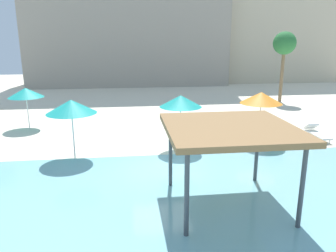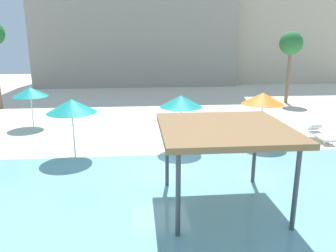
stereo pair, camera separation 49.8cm
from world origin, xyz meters
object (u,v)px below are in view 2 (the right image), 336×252
at_px(beach_umbrella_teal_0, 181,101).
at_px(lounge_chair_3, 232,124).
at_px(beach_umbrella_teal_1, 72,106).
at_px(palm_tree_1, 291,45).
at_px(beach_umbrella_orange_3, 263,98).
at_px(lounge_chair_2, 320,134).
at_px(shade_pavilion, 224,131).
at_px(beach_umbrella_teal_2, 30,92).

relative_size(beach_umbrella_teal_0, lounge_chair_3, 1.39).
height_order(beach_umbrella_teal_1, palm_tree_1, palm_tree_1).
distance_m(beach_umbrella_teal_1, beach_umbrella_orange_3, 9.35).
distance_m(beach_umbrella_teal_1, palm_tree_1, 19.90).
distance_m(beach_umbrella_teal_1, lounge_chair_3, 9.67).
xyz_separation_m(beach_umbrella_teal_0, lounge_chair_2, (7.71, 0.79, -2.09)).
bearing_deg(beach_umbrella_teal_0, shade_pavilion, -84.15).
height_order(beach_umbrella_teal_0, lounge_chair_2, beach_umbrella_teal_0).
relative_size(beach_umbrella_teal_0, beach_umbrella_orange_3, 1.00).
distance_m(beach_umbrella_teal_0, lounge_chair_3, 5.26).
xyz_separation_m(lounge_chair_3, palm_tree_1, (7.06, 8.12, 4.50)).
relative_size(lounge_chair_2, palm_tree_1, 0.32).
height_order(beach_umbrella_orange_3, palm_tree_1, palm_tree_1).
relative_size(beach_umbrella_orange_3, lounge_chair_2, 1.42).
height_order(shade_pavilion, lounge_chair_3, shade_pavilion).
height_order(shade_pavilion, beach_umbrella_teal_1, beach_umbrella_teal_1).
xyz_separation_m(lounge_chair_2, palm_tree_1, (2.90, 10.59, 4.50)).
relative_size(beach_umbrella_teal_0, palm_tree_1, 0.46).
bearing_deg(shade_pavilion, beach_umbrella_teal_1, 137.62).
bearing_deg(shade_pavilion, lounge_chair_2, 42.87).
relative_size(shade_pavilion, beach_umbrella_orange_3, 1.48).
distance_m(beach_umbrella_teal_2, lounge_chair_3, 12.42).
distance_m(lounge_chair_2, lounge_chair_3, 4.84).
bearing_deg(lounge_chair_3, beach_umbrella_teal_1, -58.65).
bearing_deg(beach_umbrella_teal_0, lounge_chair_2, 5.81).
bearing_deg(lounge_chair_2, shade_pavilion, -46.47).
bearing_deg(beach_umbrella_orange_3, beach_umbrella_teal_1, -172.90).
relative_size(beach_umbrella_orange_3, lounge_chair_3, 1.39).
relative_size(shade_pavilion, beach_umbrella_teal_1, 1.46).
distance_m(beach_umbrella_teal_0, palm_tree_1, 15.74).
bearing_deg(lounge_chair_3, beach_umbrella_teal_0, -40.81).
xyz_separation_m(beach_umbrella_orange_3, lounge_chair_2, (3.46, 0.32, -2.08)).
distance_m(beach_umbrella_teal_2, beach_umbrella_orange_3, 13.66).
xyz_separation_m(shade_pavilion, beach_umbrella_teal_0, (-0.60, 5.82, -0.12)).
bearing_deg(beach_umbrella_teal_0, beach_umbrella_orange_3, 6.28).
bearing_deg(beach_umbrella_orange_3, shade_pavilion, -120.15).
bearing_deg(beach_umbrella_teal_2, beach_umbrella_teal_1, -58.45).
bearing_deg(lounge_chair_3, lounge_chair_2, 65.88).
xyz_separation_m(beach_umbrella_teal_1, beach_umbrella_orange_3, (9.28, 1.15, -0.01)).
distance_m(shade_pavilion, beach_umbrella_teal_1, 7.61).
xyz_separation_m(beach_umbrella_teal_2, beach_umbrella_orange_3, (12.84, -4.65, 0.22)).
relative_size(lounge_chair_3, palm_tree_1, 0.33).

